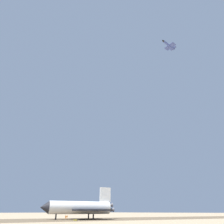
{
  "coord_description": "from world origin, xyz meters",
  "views": [
    {
      "loc": [
        70.5,
        88.38,
        3.61
      ],
      "look_at": [
        10.38,
        34.34,
        44.42
      ],
      "focal_mm": 31.65,
      "sensor_mm": 36.0,
      "label": 1
    }
  ],
  "objects_px": {
    "ground_support_crate": "(75,220)",
    "chase_jet_trailing": "(169,45)",
    "ground_crew_mid_fuselage": "(66,217)",
    "space_shuttle": "(79,208)",
    "ground_crew_near_nose": "(67,217)"
  },
  "relations": [
    {
      "from": "chase_jet_trailing",
      "to": "ground_support_crate",
      "type": "relative_size",
      "value": 10.27
    },
    {
      "from": "space_shuttle",
      "to": "chase_jet_trailing",
      "type": "bearing_deg",
      "value": 153.07
    },
    {
      "from": "chase_jet_trailing",
      "to": "ground_crew_near_nose",
      "type": "height_order",
      "value": "chase_jet_trailing"
    },
    {
      "from": "chase_jet_trailing",
      "to": "ground_crew_mid_fuselage",
      "type": "distance_m",
      "value": 136.74
    },
    {
      "from": "space_shuttle",
      "to": "chase_jet_trailing",
      "type": "xyz_separation_m",
      "value": [
        -39.41,
        45.91,
        112.07
      ]
    },
    {
      "from": "ground_crew_mid_fuselage",
      "to": "ground_support_crate",
      "type": "distance_m",
      "value": 32.73
    },
    {
      "from": "ground_crew_near_nose",
      "to": "ground_crew_mid_fuselage",
      "type": "distance_m",
      "value": 1.87
    },
    {
      "from": "ground_support_crate",
      "to": "chase_jet_trailing",
      "type": "bearing_deg",
      "value": 146.76
    },
    {
      "from": "space_shuttle",
      "to": "ground_crew_near_nose",
      "type": "bearing_deg",
      "value": -81.36
    },
    {
      "from": "ground_crew_near_nose",
      "to": "ground_crew_mid_fuselage",
      "type": "height_order",
      "value": "same"
    },
    {
      "from": "chase_jet_trailing",
      "to": "ground_support_crate",
      "type": "height_order",
      "value": "chase_jet_trailing"
    },
    {
      "from": "chase_jet_trailing",
      "to": "ground_crew_near_nose",
      "type": "distance_m",
      "value": 136.02
    },
    {
      "from": "space_shuttle",
      "to": "ground_support_crate",
      "type": "bearing_deg",
      "value": 68.68
    },
    {
      "from": "space_shuttle",
      "to": "ground_crew_mid_fuselage",
      "type": "xyz_separation_m",
      "value": [
        -3.95,
        -16.32,
        -4.41
      ]
    },
    {
      "from": "chase_jet_trailing",
      "to": "ground_crew_near_nose",
      "type": "bearing_deg",
      "value": -50.24
    }
  ]
}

